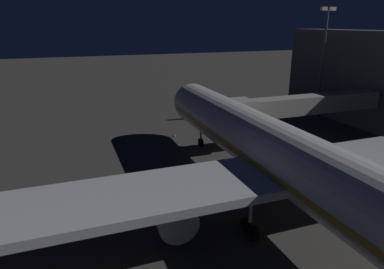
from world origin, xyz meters
name	(u,v)px	position (x,y,z in m)	size (l,w,h in m)	color
ground_plane	(236,177)	(0.00, 0.00, 0.00)	(320.00, 320.00, 0.00)	#383533
airliner_at_gate	(304,171)	(0.00, 11.37, 5.53)	(58.08, 58.51, 18.07)	silver
jet_bridge	(296,106)	(-13.11, -7.41, 5.70)	(24.72, 3.40, 7.23)	#9E9E99
apron_floodlight_mast	(323,57)	(-25.50, -17.51, 11.17)	(2.90, 0.50, 19.41)	#59595E
traffic_cone_nose_port	(201,132)	(-2.20, -16.50, 0.28)	(0.36, 0.36, 0.55)	orange
traffic_cone_nose_starboard	(174,135)	(2.20, -16.50, 0.28)	(0.36, 0.36, 0.55)	orange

